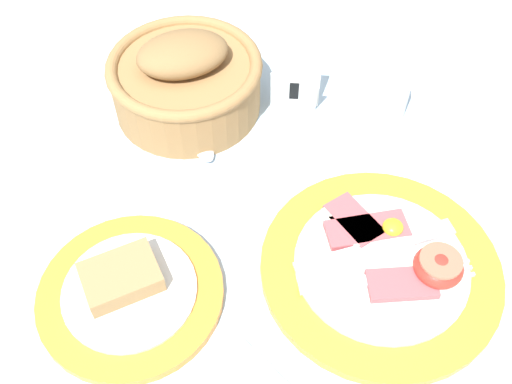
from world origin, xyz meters
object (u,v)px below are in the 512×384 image
object	(u,v)px
breakfast_plate	(384,264)
bread_basket	(186,79)
sugar_cup	(378,92)
number_card	(297,86)
bread_plate	(129,291)
teaspoon_by_saucer	(208,158)

from	to	relation	value
breakfast_plate	bread_basket	xyz separation A→B (m)	(-0.22, 0.26, 0.04)
sugar_cup	number_card	size ratio (longest dim) A/B	1.07
bread_plate	number_card	distance (m)	0.34
breakfast_plate	bread_basket	size ratio (longest dim) A/B	1.30
teaspoon_by_saucer	number_card	bearing A→B (deg)	-73.13
number_card	teaspoon_by_saucer	distance (m)	0.15
sugar_cup	number_card	world-z (taller)	number_card
sugar_cup	bread_basket	world-z (taller)	bread_basket
breakfast_plate	bread_plate	distance (m)	0.27
bread_plate	number_card	bearing A→B (deg)	56.19
number_card	teaspoon_by_saucer	world-z (taller)	number_card
sugar_cup	number_card	distance (m)	0.11
breakfast_plate	number_card	world-z (taller)	number_card
teaspoon_by_saucer	bread_plate	bearing A→B (deg)	135.30
sugar_cup	bread_basket	size ratio (longest dim) A/B	0.40
number_card	bread_basket	bearing A→B (deg)	-175.63
bread_plate	sugar_cup	xyz separation A→B (m)	(0.30, 0.28, 0.02)
bread_plate	number_card	size ratio (longest dim) A/B	2.65
bread_plate	teaspoon_by_saucer	xyz separation A→B (m)	(0.08, 0.19, -0.01)
breakfast_plate	bread_plate	world-z (taller)	breakfast_plate
breakfast_plate	teaspoon_by_saucer	distance (m)	0.25
bread_basket	breakfast_plate	bearing A→B (deg)	-48.80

